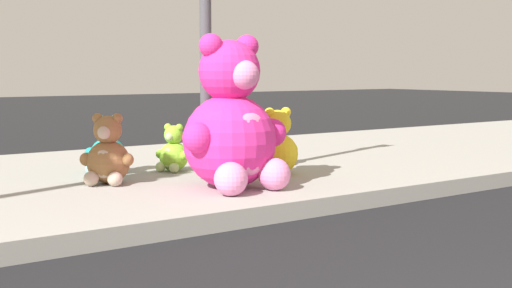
% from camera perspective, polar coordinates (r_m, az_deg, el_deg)
% --- Properties ---
extents(sidewalk, '(28.00, 4.40, 0.15)m').
position_cam_1_polar(sidewalk, '(6.87, -14.76, -3.29)').
color(sidewalk, '#9E9B93').
rests_on(sidewalk, ground_plane).
extents(plush_pink_large, '(1.03, 0.90, 1.34)m').
position_cam_1_polar(plush_pink_large, '(5.96, -1.97, 1.40)').
color(plush_pink_large, '#F22D93').
rests_on(plush_pink_large, sidewalk).
extents(plush_lime, '(0.35, 0.34, 0.49)m').
position_cam_1_polar(plush_lime, '(7.06, -6.88, -0.68)').
color(plush_lime, '#8CD133').
rests_on(plush_lime, sidewalk).
extents(plush_teal, '(0.42, 0.42, 0.59)m').
position_cam_1_polar(plush_teal, '(6.97, -12.22, -0.52)').
color(plush_teal, teal).
rests_on(plush_teal, sidewalk).
extents(plush_brown, '(0.45, 0.46, 0.64)m').
position_cam_1_polar(plush_brown, '(6.36, -12.19, -0.95)').
color(plush_brown, olive).
rests_on(plush_brown, sidewalk).
extents(plush_white, '(0.39, 0.39, 0.54)m').
position_cam_1_polar(plush_white, '(7.33, 1.02, -0.20)').
color(plush_white, white).
rests_on(plush_white, sidewalk).
extents(plush_yellow, '(0.51, 0.46, 0.66)m').
position_cam_1_polar(plush_yellow, '(6.81, 1.72, -0.28)').
color(plush_yellow, yellow).
rests_on(plush_yellow, sidewalk).
extents(plush_lavender, '(0.43, 0.43, 0.60)m').
position_cam_1_polar(plush_lavender, '(7.57, -2.62, 0.17)').
color(plush_lavender, '#B28CD8').
rests_on(plush_lavender, sidewalk).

